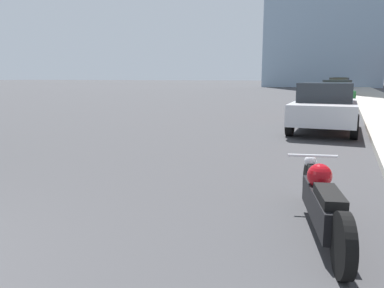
# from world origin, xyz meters

# --- Properties ---
(sidewalk) EXTENTS (2.96, 240.00, 0.15)m
(sidewalk) POSITION_xyz_m (6.25, 40.00, 0.07)
(sidewalk) COLOR #9E998E
(sidewalk) RESTS_ON ground_plane
(motorcycle) EXTENTS (0.83, 2.40, 0.72)m
(motorcycle) POSITION_xyz_m (3.91, 3.39, 0.35)
(motorcycle) COLOR black
(motorcycle) RESTS_ON ground_plane
(parked_car_silver) EXTENTS (1.96, 4.14, 1.52)m
(parked_car_silver) POSITION_xyz_m (3.51, 11.62, 0.79)
(parked_car_silver) COLOR #BCBCC1
(parked_car_silver) RESTS_ON ground_plane
(parked_car_green) EXTENTS (2.23, 4.46, 1.53)m
(parked_car_green) POSITION_xyz_m (3.52, 23.78, 0.78)
(parked_car_green) COLOR #1E6B33
(parked_car_green) RESTS_ON ground_plane
(parked_car_yellow) EXTENTS (1.95, 4.48, 1.66)m
(parked_car_yellow) POSITION_xyz_m (3.43, 36.45, 0.83)
(parked_car_yellow) COLOR gold
(parked_car_yellow) RESTS_ON ground_plane
(parked_car_black) EXTENTS (2.02, 4.64, 1.69)m
(parked_car_black) POSITION_xyz_m (3.36, 47.38, 0.84)
(parked_car_black) COLOR black
(parked_car_black) RESTS_ON ground_plane
(parked_car_blue) EXTENTS (2.22, 4.28, 1.63)m
(parked_car_blue) POSITION_xyz_m (3.56, 57.83, 0.83)
(parked_car_blue) COLOR #1E3899
(parked_car_blue) RESTS_ON ground_plane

